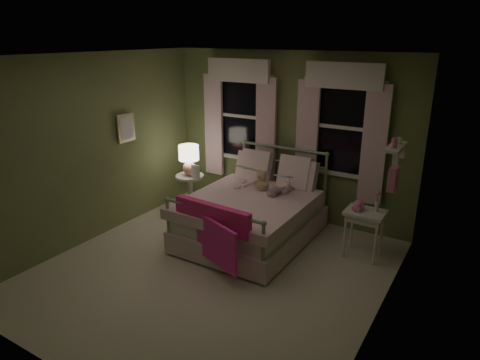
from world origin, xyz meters
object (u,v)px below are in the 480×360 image
Objects in this scene: nightstand_right at (365,218)px; child_right at (285,172)px; bed at (253,214)px; teddy_bear at (262,182)px; table_lamp at (189,157)px; nightstand_left at (190,189)px; child_left at (251,168)px.

child_right is at bearing 174.91° from nightstand_right.
bed is 0.49m from teddy_bear.
bed is 1.50m from table_lamp.
bed is at bearing -12.51° from table_lamp.
teddy_bear is 1.41m from nightstand_left.
teddy_bear is at bearing 39.33° from child_right.
table_lamp is at bearing 0.00° from nightstand_left.
teddy_bear is at bearing -1.59° from table_lamp.
nightstand_right is at bearing 11.75° from bed.
table_lamp is at bearing 14.07° from child_right.
table_lamp is (-1.35, 0.04, 0.16)m from teddy_bear.
child_right reaches higher than bed.
nightstand_left is 1.34× the size of table_lamp.
nightstand_right is (1.22, -0.11, -0.40)m from child_right.
child_right is 1.55× the size of table_lamp.
child_right reaches higher than teddy_bear.
table_lamp is 0.76× the size of nightstand_right.
bed is 1.54m from nightstand_right.
bed reaches higher than table_lamp.
nightstand_left is 0.54m from table_lamp.
child_left is 0.35m from teddy_bear.
table_lamp is (-1.63, -0.12, 0.01)m from child_right.
bed is 4.19× the size of table_lamp.
bed is 2.92× the size of child_left.
table_lamp reaches higher than teddy_bear.
child_left is 1.19m from nightstand_left.
nightstand_left is (-1.63, -0.12, -0.53)m from child_right.
child_right is 0.36m from teddy_bear.
child_left is 1.09× the size of nightstand_right.
child_right is (0.28, 0.42, 0.56)m from bed.
bed is at bearing 136.86° from child_left.
teddy_bear is at bearing 90.00° from bed.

